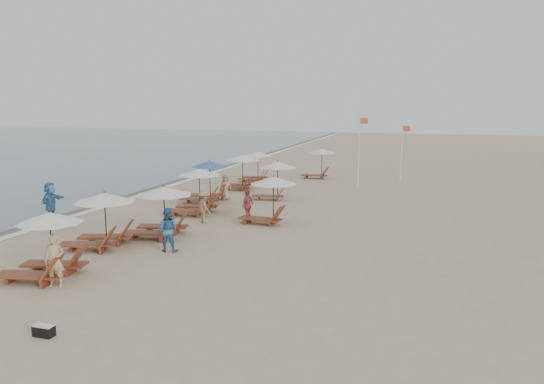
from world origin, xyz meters
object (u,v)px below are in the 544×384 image
(inland_station_2, at_px, (319,160))
(flag_pole_near, at_px, (359,148))
(beachgoer_near, at_px, (55,261))
(waterline_walker, at_px, (51,201))
(inland_station_0, at_px, (267,196))
(duffel_bag, at_px, (44,331))
(lounger_station_5, at_px, (240,171))
(beachgoer_mid_a, at_px, (167,230))
(lounger_station_1, at_px, (100,221))
(lounger_station_6, at_px, (255,166))
(lounger_station_4, at_px, (205,184))
(beachgoer_far_a, at_px, (248,205))
(lounger_station_0, at_px, (44,249))
(beachgoer_far_b, at_px, (225,187))
(lounger_station_3, at_px, (194,194))
(lounger_station_2, at_px, (159,212))
(beachgoer_mid_b, at_px, (204,207))
(inland_station_1, at_px, (274,175))

(inland_station_2, distance_m, flag_pole_near, 4.87)
(beachgoer_near, bearing_deg, waterline_walker, 107.64)
(inland_station_0, relative_size, duffel_bag, 5.30)
(lounger_station_5, bearing_deg, beachgoer_mid_a, -80.13)
(lounger_station_5, height_order, flag_pole_near, flag_pole_near)
(lounger_station_1, bearing_deg, lounger_station_6, 89.85)
(lounger_station_4, xyz_separation_m, beachgoer_near, (1.48, -14.59, -0.20))
(beachgoer_far_a, bearing_deg, lounger_station_0, -7.79)
(lounger_station_1, xyz_separation_m, waterline_walker, (-5.19, 3.52, -0.13))
(inland_station_0, height_order, beachgoer_far_b, inland_station_0)
(lounger_station_4, xyz_separation_m, beachgoer_mid_a, (2.90, -9.96, -0.18))
(inland_station_2, height_order, waterline_walker, inland_station_2)
(lounger_station_3, xyz_separation_m, lounger_station_4, (-0.88, 3.32, -0.01))
(lounger_station_2, relative_size, beachgoer_mid_a, 1.67)
(lounger_station_2, bearing_deg, inland_station_0, 44.73)
(lounger_station_6, xyz_separation_m, duffel_bag, (3.46, -25.98, -0.95))
(flag_pole_near, bearing_deg, lounger_station_2, -111.21)
(beachgoer_mid_b, bearing_deg, lounger_station_4, -27.72)
(lounger_station_4, relative_size, inland_station_2, 1.02)
(lounger_station_3, distance_m, inland_station_0, 4.37)
(lounger_station_0, distance_m, flag_pole_near, 23.03)
(lounger_station_0, distance_m, beachgoer_far_a, 10.48)
(lounger_station_5, relative_size, lounger_station_6, 1.03)
(inland_station_1, distance_m, beachgoer_near, 16.50)
(beachgoer_mid_a, distance_m, beachgoer_far_a, 5.95)
(beachgoer_far_b, bearing_deg, inland_station_0, -91.30)
(duffel_bag, bearing_deg, lounger_station_6, 97.60)
(lounger_station_3, distance_m, waterline_walker, 6.88)
(lounger_station_2, relative_size, flag_pole_near, 0.60)
(lounger_station_2, xyz_separation_m, inland_station_0, (3.67, 3.64, 0.27))
(lounger_station_3, relative_size, waterline_walker, 1.45)
(lounger_station_1, distance_m, inland_station_0, 7.75)
(beachgoer_mid_a, bearing_deg, beachgoer_far_a, -111.16)
(lounger_station_5, xyz_separation_m, inland_station_1, (3.21, -2.91, 0.20))
(lounger_station_2, xyz_separation_m, beachgoer_far_b, (-0.55, 8.84, -0.31))
(lounger_station_3, height_order, lounger_station_4, lounger_station_4)
(lounger_station_1, distance_m, beachgoer_mid_a, 2.81)
(inland_station_1, height_order, beachgoer_mid_a, inland_station_1)
(lounger_station_5, height_order, inland_station_1, lounger_station_5)
(lounger_station_4, relative_size, lounger_station_5, 1.08)
(beachgoer_near, distance_m, beachgoer_mid_a, 4.85)
(beachgoer_near, bearing_deg, lounger_station_5, 71.09)
(lounger_station_1, distance_m, beachgoer_near, 4.53)
(lounger_station_6, distance_m, inland_station_1, 7.33)
(lounger_station_4, height_order, beachgoer_mid_a, lounger_station_4)
(lounger_station_4, distance_m, beachgoer_far_b, 1.26)
(lounger_station_4, distance_m, flag_pole_near, 11.05)
(beachgoer_far_a, relative_size, beachgoer_far_b, 1.05)
(lounger_station_3, height_order, duffel_bag, lounger_station_3)
(flag_pole_near, bearing_deg, lounger_station_5, -156.25)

